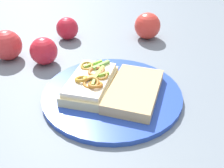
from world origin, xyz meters
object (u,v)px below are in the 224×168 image
(sandwich, at_px, (91,82))
(apple_2, at_px, (44,51))
(apple_3, at_px, (7,45))
(plate, at_px, (112,94))
(apple_0, at_px, (147,26))
(bread_slice_side, at_px, (134,90))
(apple_1, at_px, (67,28))

(sandwich, xyz_separation_m, apple_2, (-0.03, 0.19, 0.01))
(sandwich, bearing_deg, apple_3, 69.46)
(plate, xyz_separation_m, apple_0, (0.27, 0.20, 0.04))
(bread_slice_side, distance_m, apple_1, 0.38)
(apple_2, bearing_deg, bread_slice_side, -70.68)
(bread_slice_side, xyz_separation_m, apple_1, (0.03, 0.37, 0.01))
(sandwich, distance_m, apple_3, 0.29)
(apple_1, bearing_deg, apple_2, -138.36)
(plate, distance_m, apple_2, 0.24)
(sandwich, bearing_deg, apple_1, 31.58)
(plate, relative_size, sandwich, 1.72)
(sandwich, bearing_deg, apple_0, -13.05)
(bread_slice_side, bearing_deg, apple_0, 6.51)
(apple_2, bearing_deg, sandwich, -81.24)
(bread_slice_side, xyz_separation_m, apple_3, (-0.16, 0.34, 0.02))
(plate, height_order, bread_slice_side, bread_slice_side)
(bread_slice_side, relative_size, apple_2, 2.34)
(plate, distance_m, apple_3, 0.34)
(plate, bearing_deg, apple_2, 104.95)
(apple_0, bearing_deg, apple_1, 146.31)
(bread_slice_side, bearing_deg, apple_1, 47.54)
(apple_1, height_order, apple_3, apple_3)
(apple_1, xyz_separation_m, apple_3, (-0.20, -0.03, 0.01))
(apple_2, bearing_deg, apple_1, 41.64)
(apple_3, bearing_deg, apple_1, 8.29)
(apple_0, bearing_deg, sandwich, -152.30)
(apple_0, xyz_separation_m, apple_1, (-0.21, 0.14, -0.01))
(sandwich, distance_m, apple_2, 0.19)
(bread_slice_side, bearing_deg, apple_3, 77.81)
(plate, bearing_deg, apple_1, 79.15)
(plate, relative_size, apple_2, 4.22)
(apple_1, bearing_deg, apple_0, -33.69)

